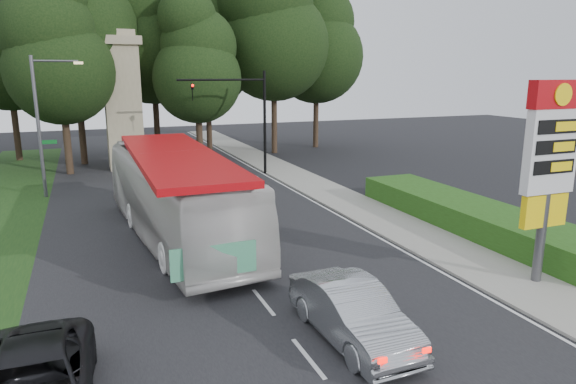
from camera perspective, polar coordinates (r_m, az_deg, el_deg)
name	(u,v)px	position (r m, az deg, el deg)	size (l,w,h in m)	color
ground	(316,369)	(13.27, 3.18, -19.08)	(120.00, 120.00, 0.00)	black
road_surface	(206,231)	(23.74, -9.05, -4.33)	(14.00, 80.00, 0.02)	black
sidewalk_right	(369,212)	(26.77, 8.99, -2.21)	(3.00, 80.00, 0.12)	gray
hedge	(470,216)	(25.23, 19.57, -2.50)	(3.00, 14.00, 1.20)	#224713
gas_station_pylon	(550,155)	(18.71, 27.14, 3.63)	(2.10, 0.45, 6.85)	#59595E
traffic_signal_mast	(246,108)	(35.81, -4.64, 9.25)	(6.10, 0.35, 7.20)	black
streetlight_signs	(42,120)	(32.36, -25.67, 7.19)	(2.75, 0.98, 8.00)	#59595E
monument	(123,100)	(40.31, -17.90, 9.72)	(3.00, 3.00, 10.05)	gray
tree_west_near	(5,34)	(47.54, -28.96, 15.11)	(8.40, 8.40, 16.50)	#2D2116
tree_center_left	(70,4)	(43.45, -23.03, 18.69)	(10.08, 10.08, 19.80)	#2D2116
tree_center_right	(151,23)	(45.70, -14.99, 17.67)	(9.24, 9.24, 18.15)	#2D2116
tree_east_near	(206,43)	(48.45, -9.08, 16.06)	(8.12, 8.12, 15.95)	#2D2116
tree_east_mid	(274,21)	(46.15, -1.61, 18.45)	(9.52, 9.52, 18.70)	#2D2116
tree_far_east	(317,36)	(49.82, 3.23, 16.89)	(8.68, 8.68, 17.05)	#2D2116
tree_monument_left	(58,48)	(39.22, -24.18, 14.38)	(7.28, 7.28, 14.30)	#2D2116
tree_monument_right	(196,60)	(40.53, -10.14, 14.26)	(6.72, 6.72, 13.20)	#2D2116
transit_bus	(176,197)	(22.38, -12.29, -0.51)	(3.20, 13.69, 3.81)	silver
sedan_silver	(352,312)	(14.24, 7.17, -13.13)	(1.67, 4.80, 1.58)	#A1A5A9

